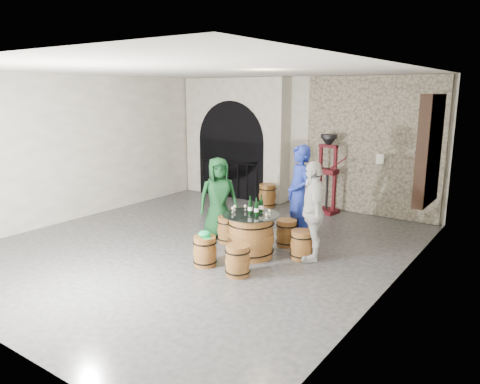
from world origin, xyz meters
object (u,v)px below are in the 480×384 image
Objects in this scene: barrel_stool_near_right at (238,260)px; person_blue at (299,195)px; barrel_stool_right at (302,245)px; wine_bottle_left at (250,207)px; side_barrel at (267,196)px; person_white at (313,211)px; corking_press at (328,168)px; wine_bottle_center at (256,208)px; barrel_table at (251,236)px; barrel_stool_left at (228,230)px; barrel_stool_far at (287,233)px; person_green at (218,198)px; barrel_stool_near_left at (205,251)px; wine_bottle_right at (261,205)px.

barrel_stool_near_right is 2.10m from person_blue.
person_blue reaches higher than barrel_stool_right.
wine_bottle_left is 0.55× the size of side_barrel.
person_white is 1.07m from wine_bottle_left.
wine_bottle_center is at bearing -77.11° from corking_press.
person_white is 0.96m from wine_bottle_center.
barrel_table is 0.52m from wine_bottle_left.
barrel_stool_near_right is (1.10, -1.22, 0.00)m from barrel_stool_left.
barrel_table is 3.06× the size of wine_bottle_center.
person_white is 5.27× the size of wine_bottle_center.
barrel_stool_left is 1.00× the size of barrel_stool_far.
person_white is at bearing -54.02° from person_green.
barrel_table reaches higher than barrel_stool_near_left.
wine_bottle_left and wine_bottle_center have the same top height.
corking_press is at bearing 13.53° from side_barrel.
corking_press is (-0.14, 3.47, 0.19)m from wine_bottle_left.
wine_bottle_left is (-0.94, -0.50, 0.04)m from person_white.
wine_bottle_left is at bearing -105.87° from barrel_stool_far.
wine_bottle_center is at bearing -4.48° from wine_bottle_left.
barrel_stool_far is at bearing 92.39° from barrel_stool_near_right.
barrel_stool_near_right is (0.31, -0.83, -0.13)m from barrel_table.
barrel_stool_far is at bearing 69.36° from barrel_stool_near_left.
barrel_stool_near_left is at bearing -115.58° from wine_bottle_left.
barrel_stool_left is 1.58m from barrel_stool_right.
wine_bottle_right is (-0.22, 1.02, 0.65)m from barrel_stool_near_right.
side_barrel is (-1.82, 2.26, 0.04)m from barrel_stool_far.
barrel_stool_left is at bearing -120.49° from person_white.
barrel_stool_far and barrel_stool_right have the same top height.
wine_bottle_right is (-0.70, -0.23, 0.65)m from barrel_stool_right.
barrel_table reaches higher than barrel_stool_near_right.
side_barrel is (-0.44, 2.56, -0.51)m from person_green.
barrel_stool_left is 1.54× the size of wine_bottle_left.
barrel_stool_near_right is 1.05m from wine_bottle_center.
barrel_stool_right is (0.78, 0.41, -0.13)m from barrel_table.
barrel_stool_near_left is at bearing -123.46° from wine_bottle_center.
person_white is at bearing 27.89° from barrel_stool_right.
wine_bottle_center is at bearing 102.57° from barrel_stool_near_right.
person_green is 2.08m from person_white.
barrel_stool_near_right is 1.54× the size of wine_bottle_right.
barrel_stool_near_left is 1.09m from wine_bottle_left.
wine_bottle_left is 3.55m from side_barrel.
wine_bottle_right is at bearing -104.12° from person_white.
person_blue is (0.01, 1.98, 0.69)m from barrel_stool_near_right.
barrel_table reaches higher than barrel_stool_left.
person_blue is at bearing 80.66° from wine_bottle_center.
person_blue reaches higher than barrel_stool_far.
wine_bottle_right is at bearing -68.97° from person_green.
barrel_table is at bearing 64.25° from barrel_stool_near_left.
wine_bottle_left is at bearing 175.52° from wine_bottle_center.
barrel_stool_far is 1.54× the size of wine_bottle_right.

